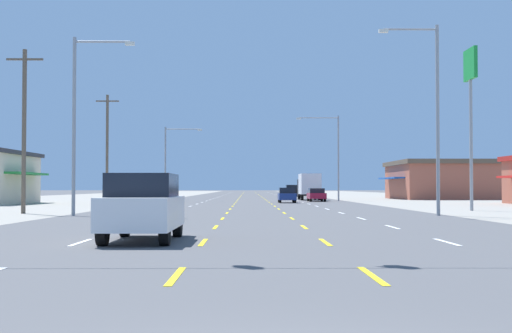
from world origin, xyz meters
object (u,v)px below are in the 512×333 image
at_px(suv_inner_left_nearest, 143,206).
at_px(pole_sign_right_row_1, 471,86).
at_px(streetlight_left_row_0, 80,114).
at_px(box_truck_far_right_midfar, 309,185).
at_px(suv_far_right_far, 291,190).
at_px(streetlight_left_row_1, 170,157).
at_px(hatchback_inner_right_near, 287,195).
at_px(streetlight_right_row_1, 334,151).
at_px(streetlight_right_row_0, 433,108).
at_px(sedan_far_right_mid, 316,195).

height_order(suv_inner_left_nearest, pole_sign_right_row_1, pole_sign_right_row_1).
bearing_deg(suv_inner_left_nearest, streetlight_left_row_0, 109.22).
xyz_separation_m(box_truck_far_right_midfar, suv_far_right_far, (-0.14, 32.75, -0.81)).
relative_size(streetlight_left_row_0, streetlight_left_row_1, 1.15).
distance_m(suv_inner_left_nearest, streetlight_left_row_0, 19.65).
xyz_separation_m(suv_inner_left_nearest, hatchback_inner_right_near, (7.05, 49.78, -0.24)).
xyz_separation_m(suv_far_right_far, streetlight_right_row_1, (2.62, -37.57, 4.85)).
distance_m(box_truck_far_right_midfar, pole_sign_right_row_1, 40.61).
xyz_separation_m(box_truck_far_right_midfar, streetlight_right_row_0, (2.76, -47.32, 4.21)).
xyz_separation_m(suv_inner_left_nearest, suv_far_right_far, (10.53, 98.09, 0.00)).
distance_m(hatchback_inner_right_near, streetlight_left_row_1, 17.51).
relative_size(suv_far_right_far, pole_sign_right_row_1, 0.45).
xyz_separation_m(suv_far_right_far, streetlight_left_row_1, (-16.62, -37.57, 4.08)).
xyz_separation_m(box_truck_far_right_midfar, streetlight_left_row_0, (-16.96, -47.32, 3.84)).
relative_size(hatchback_inner_right_near, streetlight_right_row_1, 0.39).
bearing_deg(pole_sign_right_row_1, box_truck_far_right_midfar, 100.77).
relative_size(streetlight_right_row_0, streetlight_left_row_1, 1.24).
bearing_deg(hatchback_inner_right_near, streetlight_right_row_0, -78.64).
distance_m(box_truck_far_right_midfar, streetlight_right_row_1, 6.77).
xyz_separation_m(hatchback_inner_right_near, streetlight_right_row_0, (6.38, -31.75, 5.26)).
bearing_deg(box_truck_far_right_midfar, suv_inner_left_nearest, -99.27).
height_order(suv_inner_left_nearest, hatchback_inner_right_near, suv_inner_left_nearest).
xyz_separation_m(sedan_far_right_mid, streetlight_left_row_0, (-16.97, -38.20, 4.92)).
xyz_separation_m(suv_far_right_far, streetlight_right_row_0, (2.89, -80.06, 5.02)).
bearing_deg(streetlight_left_row_0, streetlight_right_row_1, 65.41).
relative_size(suv_inner_left_nearest, sedan_far_right_mid, 1.09).
relative_size(suv_far_right_far, streetlight_left_row_1, 0.57).
bearing_deg(suv_far_right_far, streetlight_right_row_1, -86.01).
bearing_deg(streetlight_right_row_0, suv_inner_left_nearest, -126.68).
bearing_deg(streetlight_right_row_0, streetlight_left_row_1, 114.67).
height_order(hatchback_inner_right_near, streetlight_left_row_0, streetlight_left_row_0).
relative_size(hatchback_inner_right_near, streetlight_right_row_0, 0.36).
relative_size(sedan_far_right_mid, pole_sign_right_row_1, 0.41).
relative_size(sedan_far_right_mid, streetlight_right_row_0, 0.42).
distance_m(box_truck_far_right_midfar, streetlight_right_row_0, 47.58).
bearing_deg(hatchback_inner_right_near, sedan_far_right_mid, 60.60).
bearing_deg(suv_inner_left_nearest, hatchback_inner_right_near, 81.94).
bearing_deg(suv_far_right_far, streetlight_left_row_1, -113.87).
distance_m(pole_sign_right_row_1, streetlight_left_row_0, 25.85).
distance_m(pole_sign_right_row_1, streetlight_right_row_0, 9.56).
distance_m(box_truck_far_right_midfar, suv_far_right_far, 32.76).
distance_m(suv_inner_left_nearest, streetlight_right_row_1, 62.12).
bearing_deg(box_truck_far_right_midfar, suv_far_right_far, 90.24).
bearing_deg(sedan_far_right_mid, hatchback_inner_right_near, -119.40).
distance_m(suv_inner_left_nearest, box_truck_far_right_midfar, 66.21).
xyz_separation_m(streetlight_left_row_0, streetlight_left_row_1, (0.20, 42.49, -0.56)).
bearing_deg(streetlight_left_row_1, streetlight_right_row_0, -65.33).
height_order(sedan_far_right_mid, streetlight_left_row_0, streetlight_left_row_0).
distance_m(sedan_far_right_mid, box_truck_far_right_midfar, 9.18).
distance_m(suv_inner_left_nearest, sedan_far_right_mid, 57.24).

